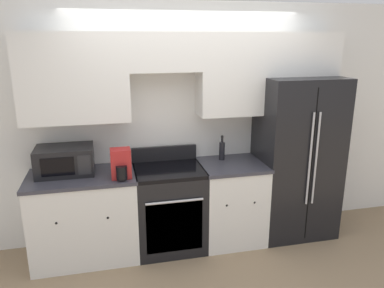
{
  "coord_description": "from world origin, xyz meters",
  "views": [
    {
      "loc": [
        -0.85,
        -3.34,
        2.24
      ],
      "look_at": [
        0.0,
        0.31,
        1.16
      ],
      "focal_mm": 35.0,
      "sensor_mm": 36.0,
      "label": 1
    }
  ],
  "objects_px": {
    "microwave": "(65,160)",
    "bottle": "(222,150)",
    "refrigerator": "(294,156)",
    "oven_range": "(169,208)"
  },
  "relations": [
    {
      "from": "oven_range",
      "to": "bottle",
      "type": "bearing_deg",
      "value": 13.99
    },
    {
      "from": "microwave",
      "to": "bottle",
      "type": "bearing_deg",
      "value": 2.29
    },
    {
      "from": "microwave",
      "to": "refrigerator",
      "type": "bearing_deg",
      "value": -0.51
    },
    {
      "from": "oven_range",
      "to": "refrigerator",
      "type": "distance_m",
      "value": 1.54
    },
    {
      "from": "bottle",
      "to": "microwave",
      "type": "bearing_deg",
      "value": -177.71
    },
    {
      "from": "refrigerator",
      "to": "bottle",
      "type": "relative_size",
      "value": 6.61
    },
    {
      "from": "oven_range",
      "to": "microwave",
      "type": "bearing_deg",
      "value": 174.97
    },
    {
      "from": "oven_range",
      "to": "refrigerator",
      "type": "bearing_deg",
      "value": 2.67
    },
    {
      "from": "oven_range",
      "to": "bottle",
      "type": "distance_m",
      "value": 0.86
    },
    {
      "from": "refrigerator",
      "to": "bottle",
      "type": "bearing_deg",
      "value": 173.99
    }
  ]
}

